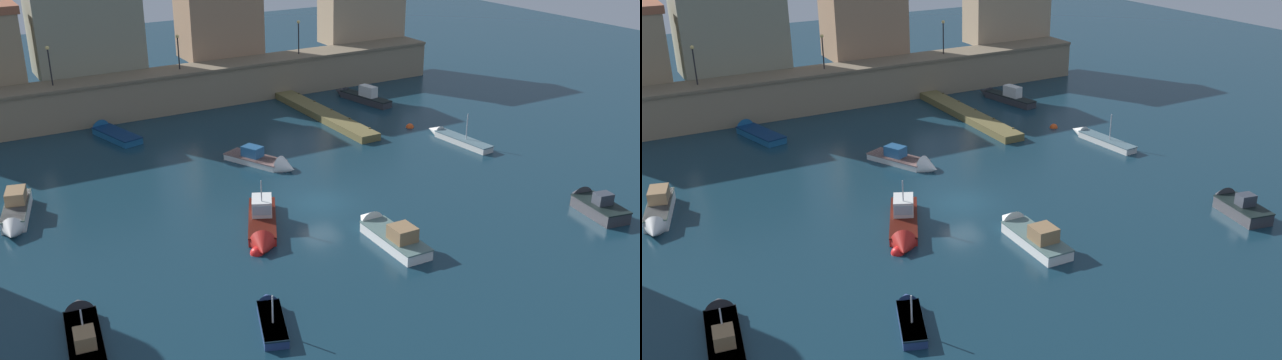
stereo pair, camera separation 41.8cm
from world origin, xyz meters
TOP-DOWN VIEW (x-y plane):
  - ground_plane at (0.00, 0.00)m, footprint 141.07×141.07m
  - quay_wall at (0.00, 25.32)m, footprint 54.15×3.91m
  - old_town_backdrop at (-0.53, 29.31)m, footprint 51.40×5.22m
  - pier_dock at (9.66, 15.81)m, footprint 1.88×15.41m
  - quay_lamp_0 at (-11.56, 25.32)m, footprint 0.32×0.32m
  - quay_lamp_1 at (-0.22, 25.32)m, footprint 0.32×0.32m
  - quay_lamp_2 at (12.40, 25.32)m, footprint 0.32×0.32m
  - moored_boat_0 at (0.75, -6.52)m, footprint 1.94×6.46m
  - moored_boat_1 at (-8.37, 20.75)m, footprint 3.30×6.81m
  - moored_boat_2 at (14.58, -10.02)m, footprint 2.64×4.87m
  - moored_boat_3 at (15.74, 4.93)m, footprint 1.67×6.90m
  - moored_boat_4 at (15.56, 18.66)m, footprint 2.54×7.38m
  - moored_boat_5 at (-17.84, 7.31)m, footprint 2.93×6.62m
  - moored_boat_6 at (-0.10, 7.82)m, footprint 4.13×6.25m
  - moored_boat_7 at (-5.19, -1.88)m, footprint 4.58×7.15m
  - moored_boat_8 at (-17.13, -6.99)m, footprint 2.36×6.38m
  - moored_boat_9 at (-9.03, -10.60)m, footprint 2.57×4.60m
  - mooring_buoy_0 at (14.74, 9.64)m, footprint 0.69×0.69m
  - mooring_buoy_1 at (-6.69, -4.20)m, footprint 0.80×0.80m

SIDE VIEW (x-z plane):
  - ground_plane at x=0.00m, z-range 0.00..0.00m
  - mooring_buoy_0 at x=14.74m, z-range -0.35..0.35m
  - mooring_buoy_1 at x=-6.69m, z-range -0.40..0.40m
  - moored_boat_9 at x=-9.03m, z-range -0.85..1.40m
  - moored_boat_3 at x=15.74m, z-range -1.16..1.76m
  - moored_boat_8 at x=-17.13m, z-range -0.93..1.54m
  - pier_dock at x=9.66m, z-range -0.04..0.66m
  - moored_boat_1 at x=-8.37m, z-range -0.48..1.10m
  - moored_boat_6 at x=-0.10m, z-range -0.56..1.26m
  - moored_boat_7 at x=-5.19m, z-range -1.25..2.16m
  - moored_boat_0 at x=0.75m, z-range -0.54..1.47m
  - moored_boat_2 at x=14.58m, z-range -0.50..1.49m
  - moored_boat_4 at x=15.56m, z-range -0.45..1.48m
  - moored_boat_5 at x=-17.84m, z-range -0.38..1.48m
  - quay_wall at x=0.00m, z-range 0.01..3.73m
  - quay_lamp_1 at x=-0.22m, z-range 4.27..7.46m
  - quay_lamp_2 at x=12.40m, z-range 4.28..7.64m
  - quay_lamp_0 at x=-11.56m, z-range 4.28..7.66m
  - old_town_backdrop at x=-0.53m, z-range 3.19..12.10m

